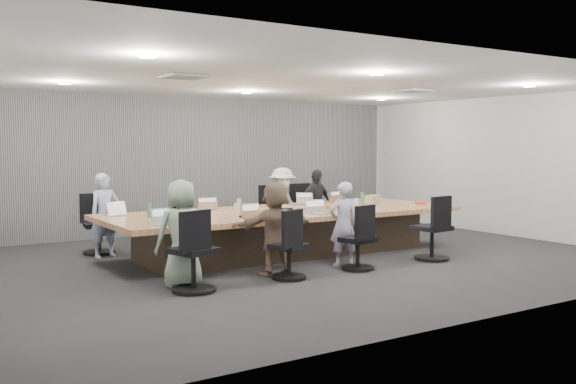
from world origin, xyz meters
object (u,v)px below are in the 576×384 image
chair_5 (289,252)px  person_6 (343,224)px  person_0 (105,215)px  snack_packet (421,203)px  chair_7 (432,233)px  laptop_2 (298,204)px  person_1 (189,215)px  bottle_green_right (363,200)px  chair_6 (358,245)px  laptop_1 (202,209)px  stapler (288,213)px  laptop_5 (256,218)px  mug_brown (162,216)px  person_3 (316,203)px  laptop_4 (166,224)px  person_5 (275,228)px  laptop_6 (322,213)px  chair_1 (181,223)px  chair_0 (99,230)px  chair_4 (193,257)px  chair_3 (306,214)px  person_2 (282,204)px  canvas_bag (373,199)px  chair_2 (273,216)px  laptop_0 (115,214)px  conference_table (285,230)px  person_4 (182,233)px  bottle_green_left (149,210)px  laptop_3 (333,202)px  bottle_clear (239,206)px

chair_5 → person_6: (1.20, 0.35, 0.27)m
person_0 → snack_packet: person_0 is taller
chair_7 → laptop_2: (-0.89, 2.50, 0.32)m
person_1 → snack_packet: (3.78, -1.81, 0.15)m
laptop_2 → bottle_green_right: 1.30m
chair_6 → laptop_1: (-1.32, 2.50, 0.38)m
person_1 → stapler: bearing=-55.2°
chair_6 → laptop_5: 1.55m
chair_5 → person_0: size_ratio=0.54×
laptop_2 → mug_brown: mug_brown is taller
person_1 → person_3: 2.72m
chair_7 → laptop_4: (-4.11, 0.90, 0.32)m
person_5 → bottle_green_right: 2.58m
person_6 → laptop_6: bearing=-82.5°
chair_6 → laptop_4: size_ratio=2.52×
chair_1 → laptop_1: chair_1 is taller
chair_0 → chair_6: chair_0 is taller
person_1 → bottle_green_right: person_1 is taller
chair_4 → person_0: person_0 is taller
chair_3 → chair_5: (-2.60, -3.40, -0.06)m
chair_5 → laptop_6: size_ratio=2.19×
person_2 → person_0: bearing=165.1°
person_2 → canvas_bag: bearing=-59.0°
chair_2 → laptop_0: chair_2 is taller
conference_table → person_4: (-2.42, -1.35, 0.29)m
chair_1 → laptop_5: 2.52m
person_5 → snack_packet: person_5 is taller
chair_2 → canvas_bag: canvas_bag is taller
chair_2 → bottle_green_left: (-3.08, -1.51, 0.42)m
chair_4 → person_4: 0.44m
chair_3 → mug_brown: size_ratio=7.88×
laptop_4 → person_6: bearing=-12.5°
snack_packet → mug_brown: bearing=177.1°
person_4 → mug_brown: bearing=-96.7°
chair_0 → chair_4: chair_4 is taller
mug_brown → person_6: bearing=-25.4°
person_1 → chair_7: bearing=-34.5°
laptop_3 → laptop_6: (-1.40, -1.60, 0.00)m
person_4 → laptop_6: person_4 is taller
laptop_5 → stapler: 0.70m
chair_3 → chair_5: size_ratio=1.17×
person_2 → mug_brown: size_ratio=12.63×
bottle_green_left → laptop_0: bearing=117.5°
chair_5 → chair_7: size_ratio=0.87×
conference_table → laptop_1: 1.43m
chair_6 → laptop_3: bearing=49.2°
laptop_0 → person_1: size_ratio=0.25×
person_2 → laptop_6: 2.24m
bottle_clear → person_4: bearing=-138.2°
chair_7 → laptop_2: size_ratio=2.67×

